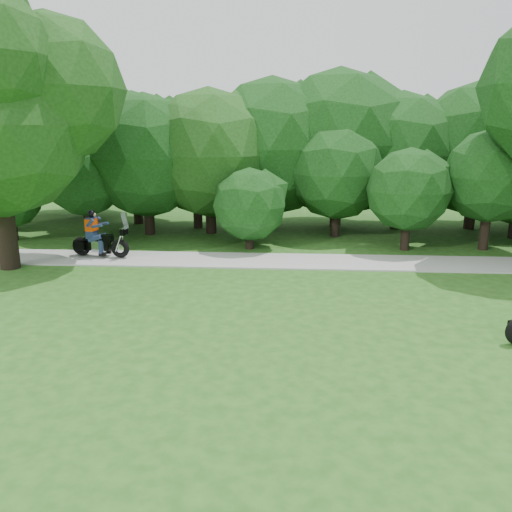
{
  "coord_description": "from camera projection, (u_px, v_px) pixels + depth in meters",
  "views": [
    {
      "loc": [
        -0.51,
        -10.22,
        4.93
      ],
      "look_at": [
        -1.47,
        4.43,
        1.14
      ],
      "focal_mm": 35.0,
      "sensor_mm": 36.0,
      "label": 1
    }
  ],
  "objects": [
    {
      "name": "tree_line",
      "position": [
        317.0,
        154.0,
        24.23
      ],
      "size": [
        40.73,
        12.63,
        7.83
      ],
      "color": "black",
      "rests_on": "ground"
    },
    {
      "name": "touring_motorcycle",
      "position": [
        97.0,
        240.0,
        19.25
      ],
      "size": [
        2.4,
        0.94,
        1.83
      ],
      "rotation": [
        0.0,
        0.0,
        -0.15
      ],
      "color": "black",
      "rests_on": "walkway"
    },
    {
      "name": "ground",
      "position": [
        309.0,
        356.0,
        11.07
      ],
      "size": [
        100.0,
        100.0,
        0.0
      ],
      "primitive_type": "plane",
      "color": "#244E16",
      "rests_on": "ground"
    },
    {
      "name": "walkway",
      "position": [
        301.0,
        261.0,
        18.8
      ],
      "size": [
        60.0,
        2.2,
        0.06
      ],
      "primitive_type": "cube",
      "color": "#A0A09B",
      "rests_on": "ground"
    }
  ]
}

